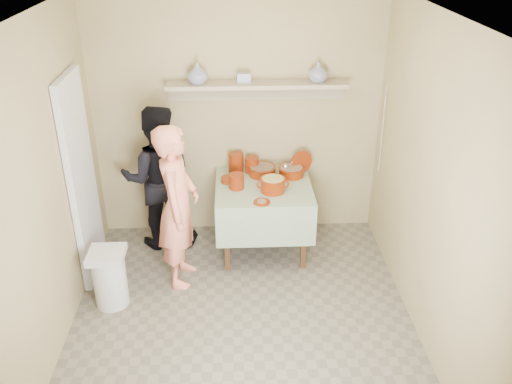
{
  "coord_description": "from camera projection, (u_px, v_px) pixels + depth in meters",
  "views": [
    {
      "loc": [
        -0.05,
        -3.63,
        3.22
      ],
      "look_at": [
        0.15,
        0.75,
        0.95
      ],
      "focal_mm": 38.0,
      "sensor_mm": 36.0,
      "label": 1
    }
  ],
  "objects": [
    {
      "name": "plate_stack_a",
      "position": [
        236.0,
        163.0,
        5.7
      ],
      "size": [
        0.16,
        0.16,
        0.21
      ],
      "primitive_type": "cylinder",
      "color": "#661B06",
      "rests_on": "serving_table"
    },
    {
      "name": "bowl_stack",
      "position": [
        237.0,
        181.0,
        5.38
      ],
      "size": [
        0.15,
        0.15,
        0.15
      ],
      "primitive_type": "cylinder",
      "color": "#661B06",
      "rests_on": "serving_table"
    },
    {
      "name": "electrical_cord",
      "position": [
        382.0,
        130.0,
        5.5
      ],
      "size": [
        0.01,
        0.05,
        0.9
      ],
      "color": "silver",
      "rests_on": "wall_shelf"
    },
    {
      "name": "trash_bin",
      "position": [
        110.0,
        278.0,
        4.89
      ],
      "size": [
        0.32,
        0.32,
        0.56
      ],
      "color": "silver",
      "rests_on": "ground"
    },
    {
      "name": "propped_lid",
      "position": [
        302.0,
        162.0,
        5.7
      ],
      "size": [
        0.24,
        0.11,
        0.24
      ],
      "primitive_type": "cylinder",
      "rotation": [
        1.5,
        0.0,
        0.35
      ],
      "color": "#661B06",
      "rests_on": "serving_table"
    },
    {
      "name": "cazuela_meat_a",
      "position": [
        262.0,
        170.0,
        5.66
      ],
      "size": [
        0.3,
        0.3,
        0.1
      ],
      "color": "#651701",
      "rests_on": "serving_table"
    },
    {
      "name": "empty_bowl",
      "position": [
        229.0,
        180.0,
        5.54
      ],
      "size": [
        0.17,
        0.17,
        0.05
      ],
      "primitive_type": "cylinder",
      "color": "#661B06",
      "rests_on": "serving_table"
    },
    {
      "name": "cazuela_meat_b",
      "position": [
        291.0,
        171.0,
        5.65
      ],
      "size": [
        0.28,
        0.28,
        0.1
      ],
      "color": "#651701",
      "rests_on": "serving_table"
    },
    {
      "name": "plate_stack_b",
      "position": [
        252.0,
        165.0,
        5.71
      ],
      "size": [
        0.14,
        0.14,
        0.17
      ],
      "primitive_type": "cylinder",
      "color": "#661B06",
      "rests_on": "serving_table"
    },
    {
      "name": "ceramic_box",
      "position": [
        244.0,
        78.0,
        5.34
      ],
      "size": [
        0.13,
        0.1,
        0.1
      ],
      "primitive_type": "cube",
      "rotation": [
        0.0,
        0.0,
        0.0
      ],
      "color": "navy",
      "rests_on": "wall_shelf"
    },
    {
      "name": "ground",
      "position": [
        243.0,
        329.0,
        4.7
      ],
      "size": [
        3.5,
        3.5,
        0.0
      ],
      "primitive_type": "plane",
      "color": "#6C6454",
      "rests_on": "ground"
    },
    {
      "name": "ladle",
      "position": [
        286.0,
        166.0,
        5.62
      ],
      "size": [
        0.08,
        0.26,
        0.19
      ],
      "color": "silver",
      "rests_on": "cazuela_meat_b"
    },
    {
      "name": "vase_left",
      "position": [
        197.0,
        73.0,
        5.27
      ],
      "size": [
        0.25,
        0.25,
        0.21
      ],
      "primitive_type": "imported",
      "rotation": [
        0.0,
        0.0,
        0.32
      ],
      "color": "navy",
      "rests_on": "wall_shelf"
    },
    {
      "name": "vase_right",
      "position": [
        318.0,
        72.0,
        5.33
      ],
      "size": [
        0.2,
        0.2,
        0.2
      ],
      "primitive_type": "imported",
      "rotation": [
        0.0,
        0.0,
        -0.04
      ],
      "color": "navy",
      "rests_on": "wall_shelf"
    },
    {
      "name": "front_plate",
      "position": [
        262.0,
        202.0,
        5.14
      ],
      "size": [
        0.16,
        0.16,
        0.03
      ],
      "color": "#661B06",
      "rests_on": "serving_table"
    },
    {
      "name": "room_shell",
      "position": [
        240.0,
        159.0,
        3.96
      ],
      "size": [
        3.04,
        3.54,
        2.62
      ],
      "color": "tan",
      "rests_on": "ground"
    },
    {
      "name": "person_cook",
      "position": [
        178.0,
        207.0,
        5.0
      ],
      "size": [
        0.44,
        0.62,
        1.6
      ],
      "primitive_type": "imported",
      "rotation": [
        0.0,
        0.0,
        1.47
      ],
      "color": "#F18668",
      "rests_on": "ground"
    },
    {
      "name": "tile_panel",
      "position": [
        82.0,
        181.0,
        5.02
      ],
      "size": [
        0.06,
        0.7,
        2.0
      ],
      "primitive_type": "cube",
      "color": "silver",
      "rests_on": "ground"
    },
    {
      "name": "serving_table",
      "position": [
        263.0,
        195.0,
        5.55
      ],
      "size": [
        0.97,
        0.97,
        0.76
      ],
      "color": "#4C2D16",
      "rests_on": "ground"
    },
    {
      "name": "cazuela_rice",
      "position": [
        273.0,
        184.0,
        5.32
      ],
      "size": [
        0.33,
        0.25,
        0.14
      ],
      "color": "#651701",
      "rests_on": "serving_table"
    },
    {
      "name": "wall_shelf",
      "position": [
        257.0,
        86.0,
        5.4
      ],
      "size": [
        1.8,
        0.25,
        0.21
      ],
      "color": "tan",
      "rests_on": "room_shell"
    },
    {
      "name": "person_helper",
      "position": [
        158.0,
        178.0,
        5.6
      ],
      "size": [
        0.81,
        0.66,
        1.55
      ],
      "primitive_type": "imported",
      "rotation": [
        0.0,
        0.0,
        -3.04
      ],
      "color": "black",
      "rests_on": "ground"
    }
  ]
}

